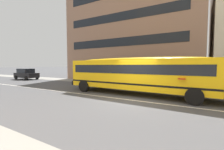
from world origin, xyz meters
name	(u,v)px	position (x,y,z in m)	size (l,w,h in m)	color
ground_plane	(132,100)	(0.00, 0.00, 0.00)	(400.00, 400.00, 0.00)	#4C4C4F
sidewalk_far	(159,86)	(0.00, 7.43, 0.01)	(120.00, 3.00, 0.01)	gray
lane_centreline	(132,100)	(0.00, 0.00, 0.00)	(110.00, 0.16, 0.01)	silver
school_bus	(138,73)	(-0.32, 1.85, 1.60)	(12.08, 3.10, 2.68)	yellow
parked_car_black_mid_block	(26,74)	(-19.26, 4.81, 0.84)	(3.92, 1.92, 1.64)	black
apartment_block_far_left	(134,36)	(-5.38, 13.66, 6.65)	(18.94, 9.52, 13.30)	#93705B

